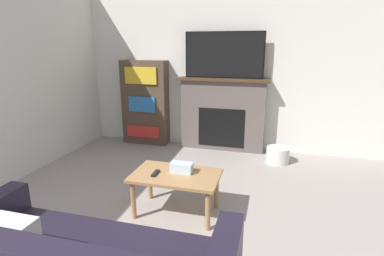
{
  "coord_description": "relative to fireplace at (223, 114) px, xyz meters",
  "views": [
    {
      "loc": [
        0.87,
        -0.61,
        1.69
      ],
      "look_at": [
        0.0,
        2.58,
        0.77
      ],
      "focal_mm": 28.0,
      "sensor_mm": 36.0,
      "label": 1
    }
  ],
  "objects": [
    {
      "name": "bookshelf",
      "position": [
        -1.35,
        -0.02,
        0.13
      ],
      "size": [
        0.79,
        0.29,
        1.44
      ],
      "color": "#4C3D2D",
      "rests_on": "ground_plane"
    },
    {
      "name": "fireplace",
      "position": [
        0.0,
        0.0,
        0.0
      ],
      "size": [
        1.45,
        0.28,
        1.18
      ],
      "color": "#605651",
      "rests_on": "ground_plane"
    },
    {
      "name": "tv",
      "position": [
        -0.0,
        -0.02,
        0.94
      ],
      "size": [
        1.23,
        0.03,
        0.71
      ],
      "color": "black",
      "rests_on": "fireplace"
    },
    {
      "name": "coffee_table",
      "position": [
        -0.12,
        -2.1,
        -0.22
      ],
      "size": [
        0.88,
        0.54,
        0.44
      ],
      "color": "#A87A4C",
      "rests_on": "ground_plane"
    },
    {
      "name": "remote_control",
      "position": [
        -0.31,
        -2.16,
        -0.15
      ],
      "size": [
        0.04,
        0.15,
        0.02
      ],
      "color": "black",
      "rests_on": "coffee_table"
    },
    {
      "name": "storage_basket",
      "position": [
        0.91,
        -0.39,
        -0.48
      ],
      "size": [
        0.33,
        0.33,
        0.23
      ],
      "color": "silver",
      "rests_on": "ground_plane"
    },
    {
      "name": "tissue_box",
      "position": [
        -0.07,
        -2.04,
        -0.11
      ],
      "size": [
        0.22,
        0.12,
        0.1
      ],
      "color": "silver",
      "rests_on": "coffee_table"
    },
    {
      "name": "wall_back",
      "position": [
        -0.1,
        0.14,
        0.76
      ],
      "size": [
        5.48,
        0.06,
        2.7
      ],
      "color": "silver",
      "rests_on": "ground_plane"
    }
  ]
}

